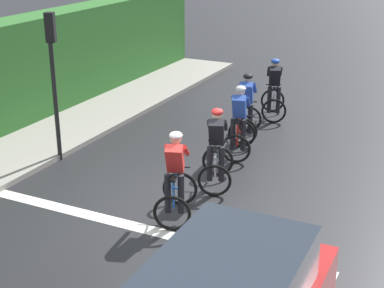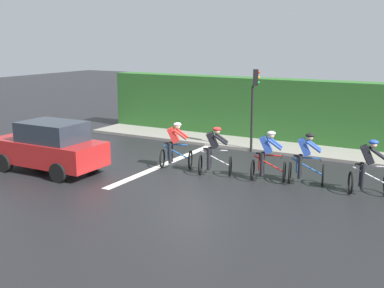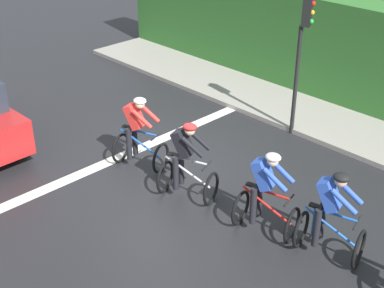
{
  "view_description": "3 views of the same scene",
  "coord_description": "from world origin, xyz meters",
  "px_view_note": "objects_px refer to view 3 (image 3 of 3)",
  "views": [
    {
      "loc": [
        4.85,
        -8.82,
        5.11
      ],
      "look_at": [
        -0.14,
        1.35,
        0.79
      ],
      "focal_mm": 54.36,
      "sensor_mm": 36.0,
      "label": 1
    },
    {
      "loc": [
        14.33,
        8.19,
        4.52
      ],
      "look_at": [
        0.76,
        0.54,
        1.06
      ],
      "focal_mm": 44.45,
      "sensor_mm": 36.0,
      "label": 2
    },
    {
      "loc": [
        6.82,
        7.93,
        6.17
      ],
      "look_at": [
        -0.17,
        0.75,
        0.78
      ],
      "focal_mm": 51.13,
      "sensor_mm": 36.0,
      "label": 3
    }
  ],
  "objects_px": {
    "cyclist_mid": "(265,195)",
    "cyclist_fourth": "(186,162)",
    "cyclist_trailing": "(138,134)",
    "traffic_light_near_crossing": "(302,47)",
    "cyclist_second": "(330,216)"
  },
  "relations": [
    {
      "from": "cyclist_trailing",
      "to": "cyclist_second",
      "type": "bearing_deg",
      "value": 94.95
    },
    {
      "from": "cyclist_mid",
      "to": "traffic_light_near_crossing",
      "type": "xyz_separation_m",
      "value": [
        -3.63,
        -1.99,
        1.43
      ]
    },
    {
      "from": "cyclist_fourth",
      "to": "traffic_light_near_crossing",
      "type": "distance_m",
      "value": 4.11
    },
    {
      "from": "cyclist_second",
      "to": "cyclist_fourth",
      "type": "bearing_deg",
      "value": -80.57
    },
    {
      "from": "cyclist_second",
      "to": "traffic_light_near_crossing",
      "type": "relative_size",
      "value": 0.5
    },
    {
      "from": "cyclist_mid",
      "to": "cyclist_fourth",
      "type": "bearing_deg",
      "value": -82.93
    },
    {
      "from": "cyclist_fourth",
      "to": "traffic_light_near_crossing",
      "type": "bearing_deg",
      "value": -177.33
    },
    {
      "from": "cyclist_second",
      "to": "cyclist_mid",
      "type": "height_order",
      "value": "same"
    },
    {
      "from": "traffic_light_near_crossing",
      "to": "cyclist_second",
      "type": "bearing_deg",
      "value": 43.16
    },
    {
      "from": "cyclist_fourth",
      "to": "cyclist_trailing",
      "type": "height_order",
      "value": "same"
    },
    {
      "from": "cyclist_mid",
      "to": "cyclist_fourth",
      "type": "relative_size",
      "value": 1.0
    },
    {
      "from": "traffic_light_near_crossing",
      "to": "cyclist_mid",
      "type": "bearing_deg",
      "value": 28.7
    },
    {
      "from": "cyclist_fourth",
      "to": "traffic_light_near_crossing",
      "type": "height_order",
      "value": "traffic_light_near_crossing"
    },
    {
      "from": "cyclist_second",
      "to": "cyclist_mid",
      "type": "relative_size",
      "value": 1.0
    },
    {
      "from": "cyclist_mid",
      "to": "cyclist_trailing",
      "type": "relative_size",
      "value": 1.0
    }
  ]
}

